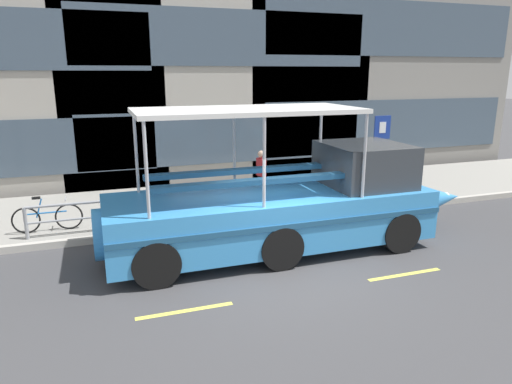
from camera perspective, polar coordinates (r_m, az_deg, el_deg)
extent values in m
plane|color=#3D3D3F|center=(10.43, 3.34, -9.54)|extent=(120.00, 120.00, 0.00)
cube|color=gray|center=(15.42, -4.61, -1.13)|extent=(32.00, 4.80, 0.18)
cube|color=#B2ADA3|center=(13.13, -1.85, -3.93)|extent=(32.00, 0.18, 0.18)
cube|color=#DBD64C|center=(8.87, -8.73, -14.29)|extent=(1.80, 0.12, 0.01)
cube|color=#DBD64C|center=(10.68, 17.87, -9.66)|extent=(1.80, 0.12, 0.01)
cube|color=#3D4C5B|center=(17.99, -3.29, 6.80)|extent=(11.17, 0.06, 2.01)
cube|color=#3D4C5B|center=(17.87, -3.47, 18.47)|extent=(11.17, 0.06, 2.01)
cube|color=#3D4C5B|center=(21.15, 16.27, 7.90)|extent=(11.67, 0.06, 2.20)
cube|color=#3D4C5B|center=(21.10, 17.08, 18.72)|extent=(11.67, 0.06, 2.20)
cylinder|color=gray|center=(13.28, -0.93, 0.39)|extent=(11.71, 0.07, 0.07)
cylinder|color=gray|center=(13.39, -0.93, -1.31)|extent=(11.71, 0.06, 0.06)
cylinder|color=gray|center=(12.90, -26.52, -3.52)|extent=(0.09, 0.09, 0.82)
cylinder|color=gray|center=(12.77, -17.83, -2.83)|extent=(0.09, 0.09, 0.82)
cylinder|color=gray|center=(12.94, -9.17, -2.08)|extent=(0.09, 0.09, 0.82)
cylinder|color=gray|center=(13.39, -0.93, -1.31)|extent=(0.09, 0.09, 0.82)
cylinder|color=gray|center=(14.10, 6.63, -0.59)|extent=(0.09, 0.09, 0.82)
cylinder|color=gray|center=(15.03, 13.36, 0.07)|extent=(0.09, 0.09, 0.82)
cylinder|color=gray|center=(16.14, 19.23, 0.64)|extent=(0.09, 0.09, 0.82)
cylinder|color=#4C4F54|center=(15.97, 14.98, 4.21)|extent=(0.08, 0.08, 2.67)
cube|color=navy|center=(15.79, 15.32, 7.69)|extent=(0.60, 0.04, 0.76)
cube|color=white|center=(15.77, 15.36, 7.68)|extent=(0.24, 0.01, 0.36)
torus|color=black|center=(13.27, -22.06, -2.82)|extent=(0.70, 0.04, 0.70)
torus|color=black|center=(13.38, -26.50, -3.16)|extent=(0.70, 0.04, 0.70)
cylinder|color=#1E66B2|center=(13.27, -24.36, -2.34)|extent=(0.95, 0.04, 0.04)
cylinder|color=#1E66B2|center=(13.26, -25.20, -1.82)|extent=(0.19, 0.04, 0.51)
cube|color=black|center=(13.19, -25.50, -0.67)|extent=(0.20, 0.08, 0.06)
cylinder|color=#A5A5AA|center=(13.14, -22.44, -0.76)|extent=(0.03, 0.46, 0.03)
cube|color=#388CD1|center=(11.22, 1.86, -3.01)|extent=(7.78, 2.48, 1.19)
cone|color=#388CD1|center=(13.61, 20.94, -0.81)|extent=(1.75, 1.13, 1.13)
cylinder|color=#388CD1|center=(10.54, -18.38, -4.96)|extent=(0.39, 1.13, 1.13)
cube|color=navy|center=(10.07, 4.44, -4.25)|extent=(7.78, 0.04, 0.12)
sphere|color=white|center=(13.88, 22.34, -0.45)|extent=(0.22, 0.22, 0.22)
cube|color=#33383D|center=(12.06, 13.21, 3.34)|extent=(1.94, 2.09, 1.05)
cube|color=silver|center=(10.53, -1.04, 10.02)|extent=(5.06, 2.29, 0.10)
cylinder|color=#B2B2B7|center=(12.58, 7.94, 6.03)|extent=(0.07, 0.07, 1.91)
cylinder|color=#B2B2B7|center=(10.70, 13.25, 4.28)|extent=(0.07, 0.07, 1.91)
cylinder|color=#B2B2B7|center=(11.69, -2.69, 5.51)|extent=(0.07, 0.07, 1.91)
cylinder|color=#B2B2B7|center=(9.64, 1.02, 3.57)|extent=(0.07, 0.07, 1.91)
cylinder|color=#B2B2B7|center=(11.26, -14.56, 4.70)|extent=(0.07, 0.07, 1.91)
cylinder|color=#B2B2B7|center=(9.11, -13.36, 2.52)|extent=(0.07, 0.07, 1.91)
cube|color=navy|center=(11.31, -1.94, 2.61)|extent=(4.65, 0.28, 0.12)
cube|color=navy|center=(10.21, 0.04, 1.29)|extent=(4.65, 0.28, 0.12)
cylinder|color=black|center=(13.55, 11.69, -1.82)|extent=(1.00, 0.28, 1.00)
cylinder|color=black|center=(11.75, 17.36, -4.76)|extent=(1.00, 0.28, 1.00)
cylinder|color=black|center=(12.30, -0.91, -3.21)|extent=(1.00, 0.28, 1.00)
cylinder|color=black|center=(10.28, 3.12, -6.90)|extent=(1.00, 0.28, 1.00)
cylinder|color=black|center=(11.78, -13.63, -4.45)|extent=(1.00, 0.28, 1.00)
cylinder|color=black|center=(9.65, -12.21, -8.70)|extent=(1.00, 0.28, 1.00)
cylinder|color=#47423D|center=(15.44, 8.13, 0.71)|extent=(0.10, 0.10, 0.82)
cylinder|color=#47423D|center=(15.35, 8.62, 0.60)|extent=(0.10, 0.10, 0.82)
cube|color=#38383D|center=(15.25, 8.47, 3.20)|extent=(0.30, 0.35, 0.58)
cylinder|color=#38383D|center=(15.37, 7.85, 3.21)|extent=(0.07, 0.07, 0.52)
cylinder|color=#38383D|center=(15.14, 9.09, 2.98)|extent=(0.07, 0.07, 0.52)
sphere|color=beige|center=(15.17, 8.53, 4.77)|extent=(0.22, 0.22, 0.22)
cylinder|color=black|center=(15.04, 0.82, 0.47)|extent=(0.10, 0.10, 0.81)
cylinder|color=black|center=(15.17, 0.45, 0.59)|extent=(0.10, 0.10, 0.81)
cube|color=maroon|center=(14.95, 0.64, 3.11)|extent=(0.26, 0.34, 0.58)
cylinder|color=maroon|center=(14.80, 1.12, 2.87)|extent=(0.07, 0.07, 0.52)
cylinder|color=maroon|center=(15.11, 0.18, 3.12)|extent=(0.07, 0.07, 0.52)
sphere|color=tan|center=(14.87, 0.65, 4.70)|extent=(0.22, 0.22, 0.22)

